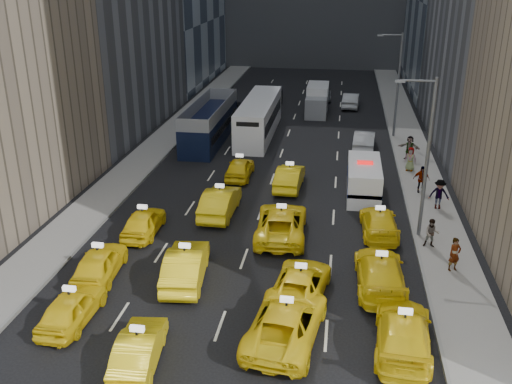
% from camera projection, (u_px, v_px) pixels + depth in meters
% --- Properties ---
extents(ground, '(160.00, 160.00, 0.00)m').
position_uv_depth(ground, '(210.00, 355.00, 22.47)').
color(ground, black).
rests_on(ground, ground).
extents(sidewalk_west, '(3.00, 90.00, 0.15)m').
position_uv_depth(sidewalk_west, '(153.00, 150.00, 46.83)').
color(sidewalk_west, gray).
rests_on(sidewalk_west, ground).
extents(sidewalk_east, '(3.00, 90.00, 0.15)m').
position_uv_depth(sidewalk_east, '(416.00, 163.00, 43.90)').
color(sidewalk_east, gray).
rests_on(sidewalk_east, ground).
extents(curb_west, '(0.15, 90.00, 0.18)m').
position_uv_depth(curb_west, '(170.00, 151.00, 46.62)').
color(curb_west, slate).
rests_on(curb_west, ground).
extents(curb_east, '(0.15, 90.00, 0.18)m').
position_uv_depth(curb_east, '(396.00, 161.00, 44.10)').
color(curb_east, slate).
rests_on(curb_east, ground).
extents(streetlight_near, '(2.15, 0.22, 9.00)m').
position_uv_depth(streetlight_near, '(426.00, 154.00, 30.35)').
color(streetlight_near, '#595B60').
rests_on(streetlight_near, ground).
extents(streetlight_far, '(2.15, 0.22, 9.00)m').
position_uv_depth(streetlight_far, '(397.00, 82.00, 48.69)').
color(streetlight_far, '#595B60').
rests_on(streetlight_far, ground).
extents(taxi_4, '(1.78, 4.23, 1.43)m').
position_uv_depth(taxi_4, '(72.00, 308.00, 24.31)').
color(taxi_4, yellow).
rests_on(taxi_4, ground).
extents(taxi_5, '(1.94, 4.37, 1.39)m').
position_uv_depth(taxi_5, '(139.00, 349.00, 21.75)').
color(taxi_5, yellow).
rests_on(taxi_5, ground).
extents(taxi_6, '(3.41, 6.10, 1.61)m').
position_uv_depth(taxi_6, '(286.00, 321.00, 23.25)').
color(taxi_6, yellow).
rests_on(taxi_6, ground).
extents(taxi_7, '(2.54, 5.47, 1.55)m').
position_uv_depth(taxi_7, '(403.00, 333.00, 22.57)').
color(taxi_7, yellow).
rests_on(taxi_7, ground).
extents(taxi_8, '(2.11, 4.57, 1.52)m').
position_uv_depth(taxi_8, '(100.00, 263.00, 27.83)').
color(taxi_8, yellow).
rests_on(taxi_8, ground).
extents(taxi_9, '(2.33, 5.24, 1.67)m').
position_uv_depth(taxi_9, '(186.00, 265.00, 27.49)').
color(taxi_9, yellow).
rests_on(taxi_9, ground).
extents(taxi_10, '(2.93, 5.25, 1.39)m').
position_uv_depth(taxi_10, '(300.00, 283.00, 26.21)').
color(taxi_10, yellow).
rests_on(taxi_10, ground).
extents(taxi_11, '(2.42, 5.55, 1.59)m').
position_uv_depth(taxi_11, '(380.00, 273.00, 26.90)').
color(taxi_11, yellow).
rests_on(taxi_11, ground).
extents(taxi_12, '(1.84, 4.32, 1.46)m').
position_uv_depth(taxi_12, '(144.00, 222.00, 32.29)').
color(taxi_12, yellow).
rests_on(taxi_12, ground).
extents(taxi_13, '(1.83, 5.07, 1.66)m').
position_uv_depth(taxi_13, '(220.00, 202.00, 34.77)').
color(taxi_13, yellow).
rests_on(taxi_13, ground).
extents(taxi_14, '(2.98, 6.00, 1.63)m').
position_uv_depth(taxi_14, '(281.00, 223.00, 31.98)').
color(taxi_14, yellow).
rests_on(taxi_14, ground).
extents(taxi_15, '(2.21, 4.92, 1.40)m').
position_uv_depth(taxi_15, '(379.00, 223.00, 32.29)').
color(taxi_15, yellow).
rests_on(taxi_15, ground).
extents(taxi_16, '(1.74, 4.27, 1.45)m').
position_uv_depth(taxi_16, '(240.00, 168.00, 40.80)').
color(taxi_16, yellow).
rests_on(taxi_16, ground).
extents(taxi_17, '(1.85, 4.76, 1.55)m').
position_uv_depth(taxi_17, '(289.00, 177.00, 38.93)').
color(taxi_17, yellow).
rests_on(taxi_17, ground).
extents(nypd_van, '(2.31, 5.58, 2.37)m').
position_uv_depth(nypd_van, '(364.00, 180.00, 37.57)').
color(nypd_van, white).
rests_on(nypd_van, ground).
extents(double_decker, '(2.78, 11.58, 3.36)m').
position_uv_depth(double_decker, '(210.00, 122.00, 48.95)').
color(double_decker, black).
rests_on(double_decker, ground).
extents(city_bus, '(3.42, 12.55, 3.20)m').
position_uv_depth(city_bus, '(259.00, 118.00, 50.63)').
color(city_bus, silver).
rests_on(city_bus, ground).
extents(box_truck, '(2.79, 6.36, 2.82)m').
position_uv_depth(box_truck, '(317.00, 100.00, 58.07)').
color(box_truck, silver).
rests_on(box_truck, ground).
extents(misc_car_0, '(1.99, 4.86, 1.57)m').
position_uv_depth(misc_car_0, '(364.00, 140.00, 46.95)').
color(misc_car_0, '#B9BCC1').
rests_on(misc_car_0, ground).
extents(misc_car_1, '(2.60, 5.02, 1.35)m').
position_uv_depth(misc_car_1, '(227.00, 107.00, 58.28)').
color(misc_car_1, black).
rests_on(misc_car_1, ground).
extents(misc_car_2, '(2.08, 4.70, 1.34)m').
position_uv_depth(misc_car_2, '(323.00, 94.00, 64.03)').
color(misc_car_2, gray).
rests_on(misc_car_2, ground).
extents(misc_car_3, '(2.43, 5.07, 1.67)m').
position_uv_depth(misc_car_3, '(274.00, 94.00, 63.25)').
color(misc_car_3, black).
rests_on(misc_car_3, ground).
extents(misc_car_4, '(1.98, 4.84, 1.56)m').
position_uv_depth(misc_car_4, '(351.00, 100.00, 60.69)').
color(misc_car_4, '#9A9DA1').
rests_on(misc_car_4, ground).
extents(pedestrian_0, '(0.76, 0.65, 1.75)m').
position_uv_depth(pedestrian_0, '(455.00, 254.00, 28.09)').
color(pedestrian_0, gray).
rests_on(pedestrian_0, sidewalk_east).
extents(pedestrian_1, '(0.81, 0.49, 1.61)m').
position_uv_depth(pedestrian_1, '(432.00, 233.00, 30.45)').
color(pedestrian_1, gray).
rests_on(pedestrian_1, sidewalk_east).
extents(pedestrian_2, '(1.25, 0.56, 1.90)m').
position_uv_depth(pedestrian_2, '(439.00, 194.00, 35.21)').
color(pedestrian_2, gray).
rests_on(pedestrian_2, sidewalk_east).
extents(pedestrian_3, '(1.08, 0.50, 1.83)m').
position_uv_depth(pedestrian_3, '(421.00, 179.00, 37.74)').
color(pedestrian_3, gray).
rests_on(pedestrian_3, sidewalk_east).
extents(pedestrian_4, '(0.97, 0.73, 1.77)m').
position_uv_depth(pedestrian_4, '(410.00, 159.00, 41.73)').
color(pedestrian_4, gray).
rests_on(pedestrian_4, sidewalk_east).
extents(pedestrian_5, '(1.78, 1.12, 1.85)m').
position_uv_depth(pedestrian_5, '(409.00, 148.00, 44.12)').
color(pedestrian_5, gray).
rests_on(pedestrian_5, sidewalk_east).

